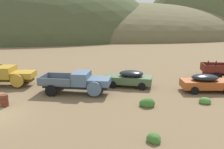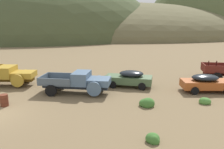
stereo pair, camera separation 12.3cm
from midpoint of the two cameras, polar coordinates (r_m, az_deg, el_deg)
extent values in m
ellipsoid|color=#424C2D|center=(89.62, -18.04, 8.73)|extent=(89.70, 64.90, 42.39)
ellipsoid|color=brown|center=(94.64, 3.27, 9.56)|extent=(108.00, 67.39, 24.86)
cube|color=#593D12|center=(24.89, -25.34, -0.96)|extent=(6.28, 1.66, 0.36)
cube|color=#B28928|center=(23.85, -20.53, 0.03)|extent=(2.14, 1.97, 0.55)
cube|color=#B7B2A8|center=(23.53, -18.45, -0.04)|extent=(0.21, 1.22, 0.44)
cylinder|color=#B28928|center=(23.09, -22.01, -1.42)|extent=(1.21, 0.31, 1.20)
cylinder|color=#B28928|center=(24.98, -20.14, -0.20)|extent=(1.21, 0.31, 1.20)
cube|color=#B28928|center=(24.48, -24.27, 0.62)|extent=(1.65, 2.18, 1.05)
cube|color=black|center=(24.17, -22.93, 1.11)|extent=(0.23, 1.72, 0.59)
cylinder|color=black|center=(25.09, -20.05, -0.79)|extent=(0.98, 0.38, 0.96)
cube|color=#262D39|center=(20.46, -8.68, -2.70)|extent=(5.76, 2.27, 0.36)
cube|color=slate|center=(19.84, -2.93, -1.70)|extent=(2.16, 2.18, 0.55)
cube|color=#B7B2A8|center=(19.71, -0.54, -1.87)|extent=(0.36, 1.24, 0.44)
cylinder|color=slate|center=(18.97, -4.25, -3.55)|extent=(1.21, 0.44, 1.20)
cylinder|color=slate|center=(21.01, -2.99, -1.85)|extent=(1.21, 0.44, 1.20)
cube|color=slate|center=(20.13, -7.28, -0.84)|extent=(1.75, 2.34, 1.05)
cube|color=black|center=(19.93, -5.66, -0.32)|extent=(0.45, 1.75, 0.59)
cube|color=#4D5B67|center=(20.89, -12.79, -1.86)|extent=(3.29, 2.78, 0.12)
cube|color=#4D5B67|center=(19.82, -13.95, -1.75)|extent=(2.82, 0.74, 0.55)
cube|color=#4D5B67|center=(21.80, -11.82, -0.27)|extent=(2.82, 0.74, 0.55)
cube|color=#4D5B67|center=(21.33, -16.29, -0.83)|extent=(0.59, 2.16, 0.55)
cylinder|color=black|center=(21.14, -2.96, -2.54)|extent=(1.00, 0.49, 0.96)
cylinder|color=black|center=(20.07, -14.51, -3.83)|extent=(1.00, 0.49, 0.96)
cylinder|color=black|center=(22.11, -12.27, -2.12)|extent=(1.00, 0.49, 0.96)
cube|color=#47603D|center=(22.21, 4.23, -1.24)|extent=(4.71, 3.00, 0.68)
ellipsoid|color=black|center=(22.03, 4.93, 0.24)|extent=(2.64, 2.18, 0.57)
ellipsoid|color=#47603D|center=(22.54, -0.73, -0.81)|extent=(1.34, 1.66, 0.61)
cylinder|color=black|center=(23.37, 1.23, -1.33)|extent=(0.71, 0.39, 0.68)
cylinder|color=black|center=(21.67, 0.32, -2.51)|extent=(0.71, 0.39, 0.68)
cylinder|color=black|center=(23.02, 7.87, -1.68)|extent=(0.71, 0.39, 0.68)
cylinder|color=black|center=(21.30, 7.48, -2.91)|extent=(0.71, 0.39, 0.68)
cube|color=#A34C1E|center=(22.30, 22.46, -2.18)|extent=(4.65, 2.26, 0.68)
ellipsoid|color=black|center=(22.06, 21.95, -0.69)|extent=(2.49, 1.83, 0.57)
cylinder|color=black|center=(23.73, 24.73, -2.35)|extent=(0.70, 0.27, 0.68)
cylinder|color=black|center=(21.08, 19.74, -3.77)|extent=(0.70, 0.27, 0.68)
cylinder|color=black|center=(22.75, 18.29, -2.43)|extent=(0.70, 0.27, 0.68)
cube|color=maroon|center=(27.17, 24.48, 0.76)|extent=(3.42, 2.60, 0.12)
cube|color=maroon|center=(26.17, 25.13, 1.17)|extent=(2.99, 0.80, 0.70)
cube|color=maroon|center=(28.01, 24.03, 2.01)|extent=(2.99, 0.80, 0.70)
cube|color=maroon|center=(26.72, 21.55, 1.73)|extent=(0.55, 1.93, 0.70)
cube|color=black|center=(25.73, 22.66, 2.58)|extent=(0.10, 0.10, 0.50)
cube|color=black|center=(25.93, 24.30, 2.51)|extent=(0.10, 0.10, 0.50)
cylinder|color=black|center=(26.23, 24.45, -0.60)|extent=(1.00, 0.49, 0.96)
cylinder|color=black|center=(28.14, 23.35, 0.39)|extent=(1.00, 0.49, 0.96)
cylinder|color=#5B2819|center=(19.00, -24.69, -5.75)|extent=(0.59, 0.59, 0.89)
torus|color=#401C11|center=(18.95, -24.74, -5.24)|extent=(0.64, 0.64, 0.03)
torus|color=#401C11|center=(19.06, -24.63, -6.25)|extent=(0.64, 0.64, 0.03)
ellipsoid|color=#3D702D|center=(12.89, 10.15, -15.13)|extent=(0.75, 0.68, 0.60)
ellipsoid|color=#3D702D|center=(12.76, 10.69, -15.69)|extent=(0.52, 0.47, 0.45)
ellipsoid|color=#3D702D|center=(12.74, 10.44, -15.55)|extent=(0.52, 0.47, 0.57)
ellipsoid|color=#4C8438|center=(19.23, 21.70, -6.12)|extent=(0.75, 0.67, 0.61)
ellipsoid|color=#4C8438|center=(19.25, 22.09, -6.14)|extent=(0.80, 0.72, 0.60)
ellipsoid|color=#3D702D|center=(17.52, 8.98, -6.97)|extent=(0.99, 0.89, 0.83)
ellipsoid|color=#3D702D|center=(17.41, 8.77, -7.11)|extent=(0.84, 0.76, 0.81)
ellipsoid|color=#3D702D|center=(17.58, 8.34, -7.00)|extent=(0.94, 0.85, 0.70)
camera|label=1|loc=(0.06, -89.83, 0.04)|focal=37.44mm
camera|label=2|loc=(0.06, 90.17, -0.04)|focal=37.44mm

